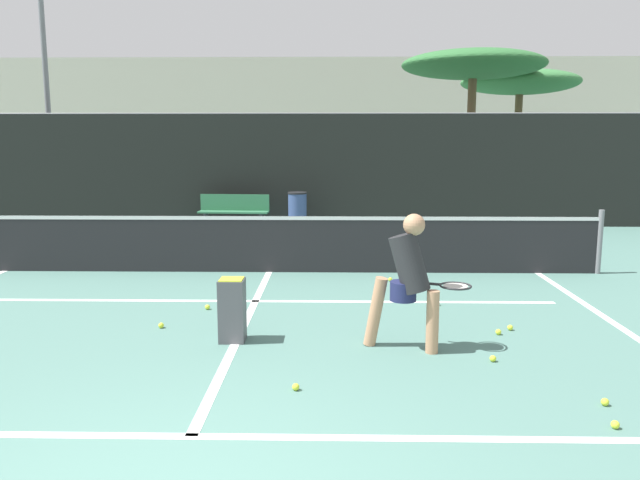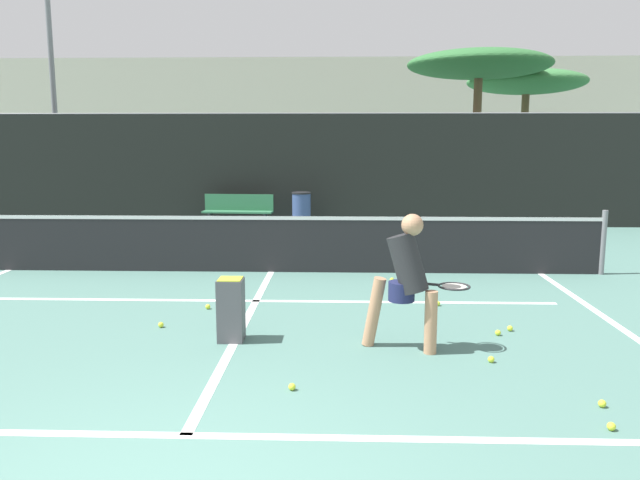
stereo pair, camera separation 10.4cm
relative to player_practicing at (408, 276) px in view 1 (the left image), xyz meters
name	(u,v)px [view 1 (the left image)]	position (x,y,z in m)	size (l,w,h in m)	color
court_baseline_near	(191,436)	(-1.87, -2.02, -0.80)	(11.00, 0.10, 0.01)	white
court_service_line	(255,301)	(-1.87, 1.96, -0.80)	(8.25, 0.10, 0.01)	white
court_center_mark	(245,323)	(-1.87, 0.93, -0.80)	(0.10, 5.88, 0.01)	white
court_sideline_right	(617,325)	(2.64, 0.93, -0.80)	(0.10, 6.88, 0.01)	white
net	(269,242)	(-1.87, 3.87, -0.29)	(11.09, 0.09, 1.07)	slate
fence_back	(291,170)	(-1.87, 9.51, 0.63)	(24.00, 0.06, 2.87)	black
player_practicing	(408,276)	(0.00, 0.00, 0.00)	(1.20, 0.45, 1.47)	tan
tennis_ball_scattered_0	(207,307)	(-2.45, 1.52, -0.77)	(0.07, 0.07, 0.07)	#D1E033
tennis_ball_scattered_1	(296,387)	(-1.13, -1.12, -0.77)	(0.07, 0.07, 0.07)	#D1E033
tennis_ball_scattered_2	(498,332)	(1.11, 0.52, -0.77)	(0.07, 0.07, 0.07)	#D1E033
tennis_ball_scattered_3	(161,325)	(-2.84, 0.70, -0.77)	(0.07, 0.07, 0.07)	#D1E033
tennis_ball_scattered_4	(605,402)	(1.51, -1.40, -0.77)	(0.07, 0.07, 0.07)	#D1E033
tennis_ball_scattered_5	(510,328)	(1.29, 0.70, -0.77)	(0.07, 0.07, 0.07)	#D1E033
tennis_ball_scattered_6	(437,303)	(0.62, 1.79, -0.77)	(0.07, 0.07, 0.07)	#D1E033
tennis_ball_scattered_8	(615,425)	(1.40, -1.82, -0.77)	(0.07, 0.07, 0.07)	#D1E033
tennis_ball_scattered_9	(390,279)	(0.12, 3.20, -0.77)	(0.07, 0.07, 0.07)	#D1E033
tennis_ball_scattered_10	(493,359)	(0.83, -0.36, -0.77)	(0.07, 0.07, 0.07)	#D1E033
ball_hopper	(232,308)	(-1.91, 0.25, -0.43)	(0.28, 0.28, 0.71)	#4C4C51
courtside_bench	(234,210)	(-3.23, 8.85, -0.33)	(1.75, 0.50, 0.86)	#33724C
trash_bin	(297,211)	(-1.66, 8.83, -0.34)	(0.47, 0.47, 0.93)	#384C7F
parked_car	(407,190)	(1.54, 13.06, -0.17)	(1.84, 4.63, 1.48)	maroon
floodlight_mast	(41,9)	(-9.39, 12.60, 5.19)	(1.10, 0.24, 9.60)	slate
tree_west	(520,83)	(6.13, 17.43, 3.44)	(4.33, 4.33, 4.73)	brown
tree_mid	(473,66)	(3.81, 14.80, 3.78)	(4.70, 4.70, 5.07)	brown
building_far	(313,120)	(-1.87, 28.56, 2.43)	(36.00, 2.40, 6.45)	beige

